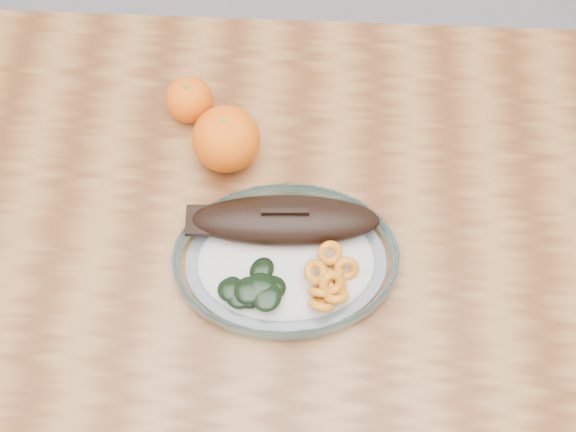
{
  "coord_description": "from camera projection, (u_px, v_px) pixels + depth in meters",
  "views": [
    {
      "loc": [
        0.11,
        -0.35,
        1.62
      ],
      "look_at": [
        0.09,
        0.06,
        0.77
      ],
      "focal_mm": 45.0,
      "sensor_mm": 36.0,
      "label": 1
    }
  ],
  "objects": [
    {
      "name": "orange_right",
      "position": [
        189.0,
        100.0,
        1.0
      ],
      "size": [
        0.07,
        0.07,
        0.07
      ],
      "primitive_type": "sphere",
      "color": "#FA5105",
      "rests_on": "dining_table"
    },
    {
      "name": "orange_left",
      "position": [
        226.0,
        139.0,
        0.96
      ],
      "size": [
        0.09,
        0.09,
        0.09
      ],
      "primitive_type": "sphere",
      "color": "#FA5105",
      "rests_on": "dining_table"
    },
    {
      "name": "plated_meal",
      "position": [
        286.0,
        257.0,
        0.92
      ],
      "size": [
        0.55,
        0.55,
        0.08
      ],
      "rotation": [
        0.0,
        0.0,
        0.07
      ],
      "color": "white",
      "rests_on": "dining_table"
    },
    {
      "name": "ground",
      "position": [
        245.0,
        385.0,
        1.61
      ],
      "size": [
        3.0,
        3.0,
        0.0
      ],
      "primitive_type": "plane",
      "color": "slate",
      "rests_on": "ground"
    },
    {
      "name": "dining_table",
      "position": [
        220.0,
        285.0,
        1.03
      ],
      "size": [
        1.2,
        0.8,
        0.75
      ],
      "color": "#5F3216",
      "rests_on": "ground"
    }
  ]
}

